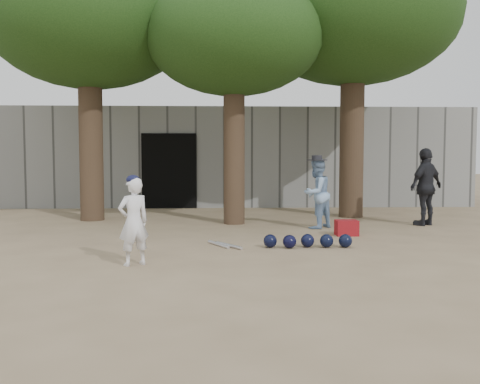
{
  "coord_description": "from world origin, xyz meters",
  "views": [
    {
      "loc": [
        0.22,
        -7.96,
        1.58
      ],
      "look_at": [
        0.6,
        1.0,
        0.95
      ],
      "focal_mm": 40.0,
      "sensor_mm": 36.0,
      "label": 1
    }
  ],
  "objects_px": {
    "spectator_dark": "(426,187)",
    "red_bag": "(347,228)",
    "spectator_blue": "(317,194)",
    "boy_player": "(134,222)"
  },
  "relations": [
    {
      "from": "boy_player",
      "to": "red_bag",
      "type": "bearing_deg",
      "value": -176.16
    },
    {
      "from": "spectator_blue",
      "to": "boy_player",
      "type": "bearing_deg",
      "value": 6.59
    },
    {
      "from": "boy_player",
      "to": "spectator_dark",
      "type": "bearing_deg",
      "value": -176.85
    },
    {
      "from": "spectator_dark",
      "to": "red_bag",
      "type": "relative_size",
      "value": 4.11
    },
    {
      "from": "boy_player",
      "to": "red_bag",
      "type": "height_order",
      "value": "boy_player"
    },
    {
      "from": "spectator_blue",
      "to": "red_bag",
      "type": "bearing_deg",
      "value": 69.56
    },
    {
      "from": "spectator_dark",
      "to": "red_bag",
      "type": "height_order",
      "value": "spectator_dark"
    },
    {
      "from": "boy_player",
      "to": "spectator_dark",
      "type": "distance_m",
      "value": 7.13
    },
    {
      "from": "red_bag",
      "to": "boy_player",
      "type": "bearing_deg",
      "value": -144.33
    },
    {
      "from": "spectator_blue",
      "to": "spectator_dark",
      "type": "relative_size",
      "value": 0.87
    }
  ]
}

